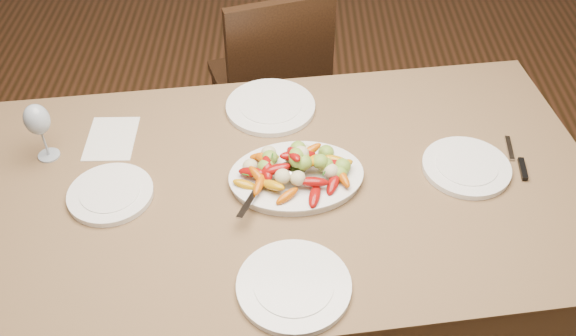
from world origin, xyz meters
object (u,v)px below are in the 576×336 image
(plate_near, at_px, (294,286))
(plate_far, at_px, (271,107))
(serving_platter, at_px, (296,178))
(plate_left, at_px, (111,194))
(dining_table, at_px, (288,264))
(plate_right, at_px, (466,167))
(wine_glass, at_px, (41,130))
(chair_far, at_px, (267,81))

(plate_near, bearing_deg, plate_far, 95.73)
(serving_platter, height_order, plate_far, serving_platter)
(plate_far, bearing_deg, plate_left, -138.00)
(dining_table, xyz_separation_m, plate_right, (0.53, 0.06, 0.39))
(plate_right, bearing_deg, wine_glass, 177.30)
(plate_near, distance_m, wine_glass, 0.90)
(chair_far, bearing_deg, serving_platter, 78.38)
(plate_far, height_order, plate_near, same)
(dining_table, distance_m, wine_glass, 0.88)
(serving_platter, height_order, wine_glass, wine_glass)
(plate_right, xyz_separation_m, wine_glass, (-1.27, 0.06, 0.09))
(dining_table, height_order, serving_platter, serving_platter)
(serving_platter, xyz_separation_m, plate_near, (-0.01, -0.38, -0.00))
(plate_right, xyz_separation_m, plate_near, (-0.52, -0.43, 0.00))
(dining_table, distance_m, chair_far, 0.91)
(dining_table, height_order, plate_left, plate_left)
(chair_far, bearing_deg, dining_table, 76.79)
(dining_table, height_order, chair_far, chair_far)
(plate_right, bearing_deg, plate_far, 153.69)
(serving_platter, bearing_deg, dining_table, -159.26)
(serving_platter, xyz_separation_m, wine_glass, (-0.76, 0.11, 0.09))
(plate_right, xyz_separation_m, plate_far, (-0.59, 0.29, 0.00))
(serving_platter, bearing_deg, plate_right, 5.65)
(plate_right, bearing_deg, dining_table, -173.63)
(wine_glass, bearing_deg, chair_far, 50.72)
(dining_table, bearing_deg, serving_platter, 20.74)
(serving_platter, relative_size, wine_glass, 1.86)
(dining_table, bearing_deg, wine_glass, 170.76)
(plate_far, bearing_deg, serving_platter, -76.47)
(dining_table, bearing_deg, plate_near, -87.75)
(dining_table, distance_m, plate_far, 0.53)
(serving_platter, height_order, plate_right, serving_platter)
(plate_left, bearing_deg, plate_far, 42.00)
(plate_right, distance_m, plate_near, 0.68)
(chair_far, relative_size, wine_glass, 4.64)
(dining_table, xyz_separation_m, wine_glass, (-0.73, 0.12, 0.48))
(serving_platter, distance_m, plate_near, 0.38)
(plate_left, distance_m, wine_glass, 0.30)
(serving_platter, xyz_separation_m, plate_left, (-0.53, -0.06, -0.00))
(dining_table, height_order, plate_near, plate_near)
(dining_table, xyz_separation_m, plate_near, (0.01, -0.37, 0.39))
(plate_left, xyz_separation_m, plate_far, (0.45, 0.40, 0.00))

